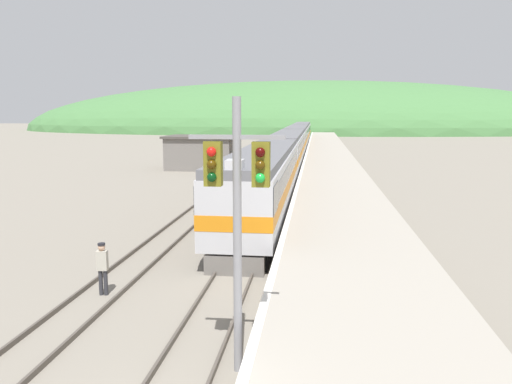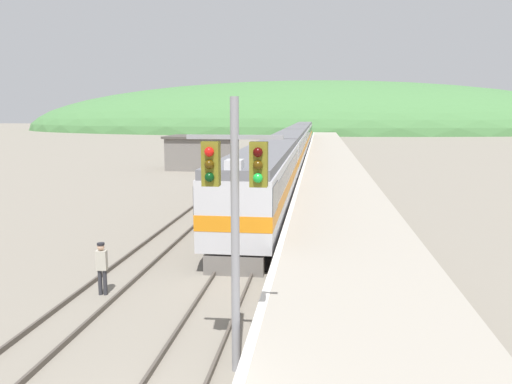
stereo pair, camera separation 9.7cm
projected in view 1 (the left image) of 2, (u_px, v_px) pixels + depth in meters
The scene contains 11 objects.
track_main at pixel (297, 152), 77.51m from camera, with size 1.52×180.00×0.16m.
track_siding at pixel (270, 151), 78.01m from camera, with size 1.52×180.00×0.16m.
platform at pixel (329, 162), 57.30m from camera, with size 5.63×140.00×1.14m.
distant_hills at pixel (309, 130), 170.26m from camera, with size 198.65×89.39×33.02m.
station_shed at pixel (201, 152), 54.46m from camera, with size 7.55×5.64×3.65m.
express_train_lead_car at pixel (264, 181), 29.07m from camera, with size 3.02×21.81×4.42m.
carriage_second at pixel (288, 150), 52.09m from camera, with size 3.01×22.95×4.06m.
carriage_third at pixel (297, 139), 75.44m from camera, with size 3.01×22.95×4.06m.
carriage_fourth at pixel (302, 132), 98.79m from camera, with size 3.01×22.95×4.06m.
signal_mast_main at pixel (237, 198), 11.40m from camera, with size 2.20×0.42×6.54m.
track_worker at pixel (102, 265), 16.91m from camera, with size 0.38×0.25×1.83m.
Camera 1 is at (3.07, -7.73, 6.19)m, focal length 35.00 mm.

